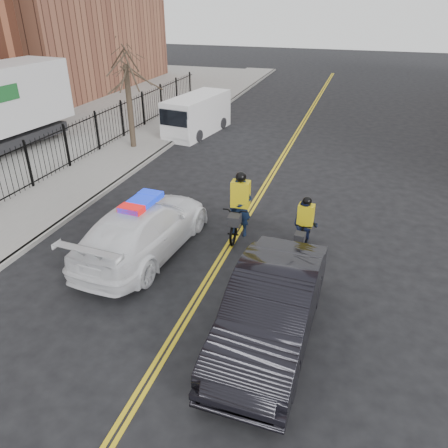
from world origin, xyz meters
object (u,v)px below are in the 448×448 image
cyclist_near (240,214)px  cyclist_far (304,229)px  police_cruiser (144,228)px  cargo_van (196,116)px  dark_sedan (271,309)px

cyclist_near → cyclist_far: bearing=-10.7°
police_cruiser → cargo_van: (-3.14, 12.66, 0.21)m
dark_sedan → cyclist_far: bearing=89.6°
dark_sedan → cyclist_far: (0.13, 4.29, -0.15)m
dark_sedan → cyclist_near: size_ratio=2.27×
police_cruiser → cyclist_far: 4.93m
cargo_van → cyclist_far: cargo_van is taller
dark_sedan → cargo_van: 17.11m
cyclist_near → cyclist_far: 2.17m
police_cruiser → cyclist_far: size_ratio=3.18×
cargo_van → cyclist_far: size_ratio=2.89×
police_cruiser → cyclist_far: (4.64, 1.64, -0.11)m
police_cruiser → cyclist_near: bearing=-138.1°
dark_sedan → cargo_van: cargo_van is taller
dark_sedan → cyclist_near: 5.01m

